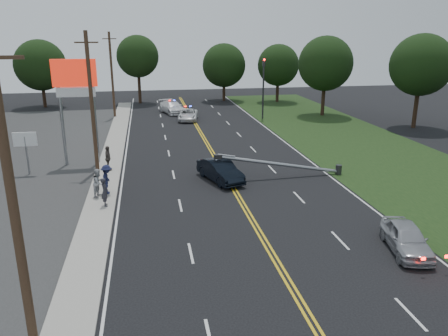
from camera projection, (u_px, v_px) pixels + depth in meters
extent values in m
plane|color=black|center=(257.00, 229.00, 22.79)|extent=(120.00, 120.00, 0.00)
cube|color=#9E998F|center=(107.00, 178.00, 30.77)|extent=(1.80, 70.00, 0.12)
cube|color=black|center=(392.00, 163.00, 34.47)|extent=(12.00, 80.00, 0.01)
cube|color=gold|center=(224.00, 172.00, 32.19)|extent=(0.36, 80.00, 0.00)
cylinder|color=gray|center=(62.00, 120.00, 32.96)|extent=(0.24, 0.24, 7.00)
cylinder|color=gray|center=(95.00, 119.00, 33.36)|extent=(0.24, 0.24, 7.00)
cube|color=#B61C0C|center=(74.00, 73.00, 32.13)|extent=(3.20, 0.35, 2.00)
cube|color=white|center=(76.00, 92.00, 32.54)|extent=(2.80, 0.30, 0.70)
cylinder|color=gray|center=(27.00, 155.00, 31.31)|extent=(0.14, 0.14, 2.80)
cube|color=white|center=(25.00, 139.00, 30.95)|extent=(1.60, 0.12, 1.00)
cylinder|color=#2D2D30|center=(263.00, 89.00, 51.37)|extent=(0.20, 0.20, 7.00)
cube|color=#2D2D30|center=(264.00, 62.00, 50.46)|extent=(0.28, 0.28, 0.90)
sphere|color=#FF0C07|center=(264.00, 60.00, 50.22)|extent=(0.22, 0.22, 0.22)
cylinder|color=#2D2D30|center=(339.00, 170.00, 31.58)|extent=(0.44, 0.44, 0.70)
cylinder|color=gray|center=(280.00, 164.00, 30.65)|extent=(8.90, 0.24, 1.80)
cube|color=#2D2D30|center=(218.00, 157.00, 29.67)|extent=(0.55, 0.32, 0.30)
cylinder|color=#382619|center=(14.00, 211.00, 12.24)|extent=(0.28, 0.28, 10.00)
cylinder|color=#382619|center=(92.00, 104.00, 31.05)|extent=(0.28, 0.28, 10.00)
cube|color=#382619|center=(86.00, 42.00, 29.81)|extent=(1.60, 0.10, 0.10)
cylinder|color=#382619|center=(112.00, 76.00, 51.75)|extent=(0.28, 0.28, 10.00)
cube|color=#382619|center=(109.00, 39.00, 50.51)|extent=(1.60, 0.10, 0.10)
cylinder|color=black|center=(44.00, 95.00, 60.04)|extent=(0.44, 0.44, 3.30)
sphere|color=black|center=(40.00, 65.00, 58.85)|extent=(6.80, 6.80, 6.80)
cylinder|color=black|center=(140.00, 90.00, 63.51)|extent=(0.44, 0.44, 3.87)
sphere|color=black|center=(138.00, 56.00, 62.11)|extent=(5.94, 5.94, 5.94)
cylinder|color=black|center=(224.00, 91.00, 65.93)|extent=(0.44, 0.44, 3.05)
sphere|color=black|center=(224.00, 65.00, 64.83)|extent=(6.40, 6.40, 6.40)
cylinder|color=black|center=(277.00, 91.00, 64.93)|extent=(0.44, 0.44, 3.11)
sphere|color=black|center=(278.00, 65.00, 63.81)|extent=(6.03, 6.03, 6.03)
cylinder|color=black|center=(323.00, 101.00, 53.99)|extent=(0.44, 0.44, 3.66)
sphere|color=black|center=(326.00, 64.00, 52.67)|extent=(6.56, 6.56, 6.56)
cylinder|color=black|center=(415.00, 110.00, 46.81)|extent=(0.44, 0.44, 3.86)
sphere|color=black|center=(421.00, 65.00, 45.42)|extent=(6.41, 6.41, 6.41)
imported|color=black|center=(220.00, 171.00, 30.08)|extent=(2.91, 4.72, 1.47)
imported|color=#A3A5AB|center=(406.00, 238.00, 20.31)|extent=(2.41, 4.18, 1.34)
imported|color=silver|center=(188.00, 115.00, 51.21)|extent=(2.88, 4.93, 1.29)
imported|color=silver|center=(172.00, 107.00, 55.71)|extent=(3.60, 5.73, 1.55)
imported|color=#28272E|center=(105.00, 192.00, 25.36)|extent=(0.50, 0.67, 1.69)
imported|color=#9E9EA2|center=(99.00, 183.00, 26.83)|extent=(0.96, 1.05, 1.76)
imported|color=#181B3C|center=(107.00, 179.00, 27.28)|extent=(0.71, 1.21, 1.87)
imported|color=#514741|center=(108.00, 158.00, 31.93)|extent=(0.48, 1.09, 1.84)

